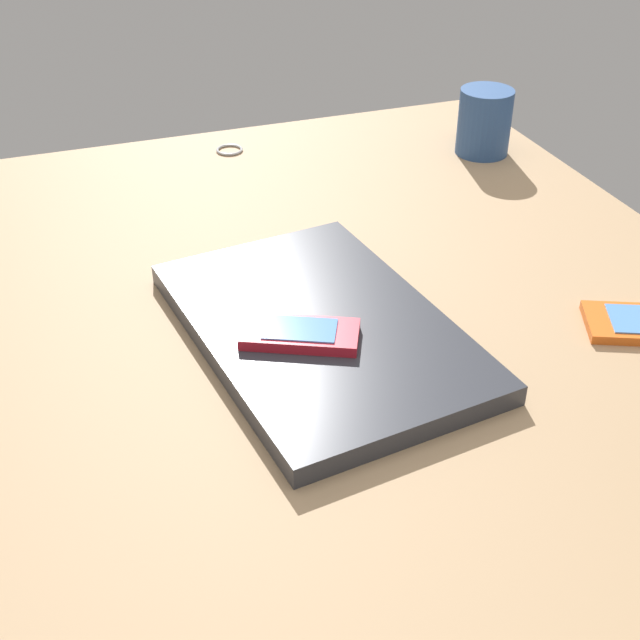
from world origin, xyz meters
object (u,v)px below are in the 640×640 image
(cell_phone_on_laptop, at_px, (300,334))
(key_ring, at_px, (230,150))
(coffee_mug, at_px, (483,121))
(laptop_closed, at_px, (320,329))

(cell_phone_on_laptop, height_order, key_ring, cell_phone_on_laptop)
(key_ring, relative_size, coffee_mug, 0.35)
(laptop_closed, bearing_deg, key_ring, -11.67)
(coffee_mug, bearing_deg, laptop_closed, 133.97)
(laptop_closed, distance_m, key_ring, 0.46)
(laptop_closed, xyz_separation_m, coffee_mug, (0.34, -0.35, 0.03))
(laptop_closed, height_order, key_ring, laptop_closed)
(cell_phone_on_laptop, distance_m, coffee_mug, 0.53)
(laptop_closed, height_order, coffee_mug, coffee_mug)
(key_ring, bearing_deg, cell_phone_on_laptop, 172.90)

